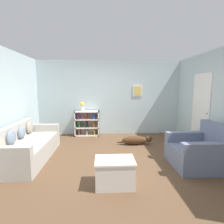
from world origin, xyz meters
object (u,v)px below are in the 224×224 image
Objects in this scene: bookshelf at (87,123)px; dog at (136,140)px; couch at (26,147)px; recliner_chair at (199,151)px; vase at (82,106)px; coffee_table at (115,172)px.

bookshelf is 1.91m from dog.
couch is 2.00× the size of recliner_chair.
bookshelf is 3.65m from recliner_chair.
recliner_chair reaches higher than dog.
vase reaches higher than dog.
bookshelf is at bearing 58.40° from couch.
couch is 2.37m from vase.
vase is (-0.15, -0.02, 0.61)m from bookshelf.
couch is at bearing -118.73° from vase.
vase reaches higher than couch.
bookshelf is (1.23, 2.00, 0.12)m from couch.
recliner_chair is (3.83, -0.56, 0.02)m from couch.
dog is 3.41× the size of vase.
bookshelf is 1.29× the size of coffee_table.
coffee_table reaches higher than dog.
couch is 3.88m from recliner_chair.
bookshelf is 0.84× the size of recliner_chair.
couch is 3.07× the size of coffee_table.
recliner_chair is (2.60, -2.56, -0.10)m from bookshelf.
couch is at bearing -161.97° from dog.
vase is at bearing 147.21° from dog.
coffee_table is (0.76, -3.22, -0.17)m from bookshelf.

